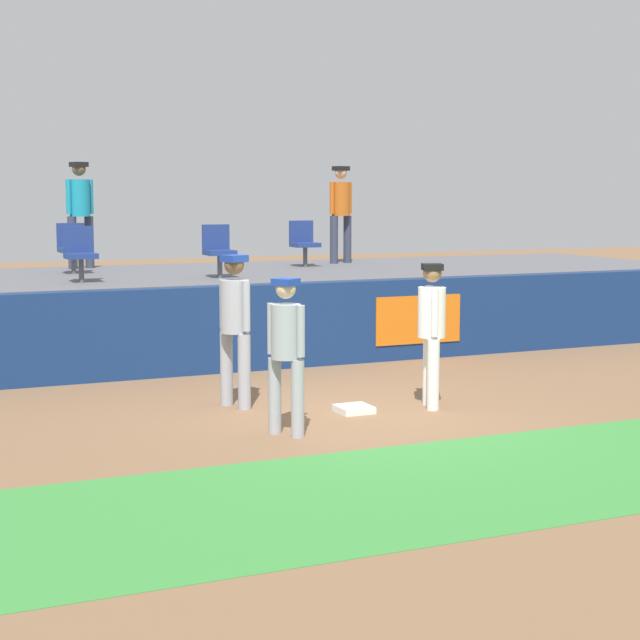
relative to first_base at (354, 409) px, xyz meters
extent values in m
plane|color=brown|center=(0.00, -0.14, -0.04)|extent=(60.00, 60.00, 0.00)
cube|color=#388438|center=(0.00, -3.07, -0.04)|extent=(18.00, 2.80, 0.01)
cube|color=white|center=(0.00, 0.00, 0.00)|extent=(0.40, 0.40, 0.08)
cylinder|color=white|center=(1.04, 0.03, 0.39)|extent=(0.15, 0.15, 0.87)
cylinder|color=white|center=(0.93, -0.26, 0.39)|extent=(0.15, 0.15, 0.87)
cylinder|color=white|center=(0.99, -0.12, 1.13)|extent=(0.43, 0.43, 0.61)
sphere|color=#8C6647|center=(0.99, -0.12, 1.61)|extent=(0.23, 0.23, 0.23)
cube|color=black|center=(0.99, -0.12, 1.68)|extent=(0.30, 0.30, 0.08)
cylinder|color=white|center=(1.06, 0.07, 1.15)|extent=(0.09, 0.09, 0.57)
cylinder|color=white|center=(0.92, -0.31, 1.15)|extent=(0.09, 0.09, 0.57)
ellipsoid|color=brown|center=(1.15, 0.04, 0.90)|extent=(0.18, 0.23, 0.28)
cylinder|color=#9EA3AD|center=(-1.26, -0.63, 0.38)|extent=(0.14, 0.14, 0.84)
cylinder|color=#9EA3AD|center=(-1.09, -0.89, 0.38)|extent=(0.14, 0.14, 0.84)
cylinder|color=#9EA3AD|center=(-1.18, -0.76, 1.09)|extent=(0.45, 0.45, 0.59)
sphere|color=beige|center=(-1.18, -0.76, 1.55)|extent=(0.22, 0.22, 0.22)
cube|color=#193899|center=(-1.18, -0.76, 1.62)|extent=(0.32, 0.32, 0.08)
cylinder|color=#9EA3AD|center=(-1.28, -0.60, 1.11)|extent=(0.09, 0.09, 0.55)
cylinder|color=#9EA3AD|center=(-1.07, -0.93, 1.11)|extent=(0.09, 0.09, 0.55)
cylinder|color=#9EA3AD|center=(-1.25, 1.02, 0.42)|extent=(0.16, 0.16, 0.92)
cylinder|color=#9EA3AD|center=(-1.13, 0.71, 0.42)|extent=(0.16, 0.16, 0.92)
cylinder|color=#9EA3AD|center=(-1.19, 0.87, 1.20)|extent=(0.46, 0.46, 0.64)
sphere|color=brown|center=(-1.19, 0.87, 1.70)|extent=(0.24, 0.24, 0.24)
cube|color=#193899|center=(-1.19, 0.87, 1.78)|extent=(0.33, 0.33, 0.08)
cylinder|color=#9EA3AD|center=(-1.27, 1.07, 1.22)|extent=(0.09, 0.09, 0.60)
cylinder|color=#9EA3AD|center=(-1.11, 0.67, 1.22)|extent=(0.09, 0.09, 0.60)
cube|color=navy|center=(0.00, 3.29, 0.59)|extent=(18.00, 0.24, 1.27)
cube|color=orange|center=(2.65, 3.16, 0.59)|extent=(1.50, 0.02, 0.76)
cube|color=#59595E|center=(0.00, 5.86, 0.60)|extent=(18.00, 4.80, 1.27)
cylinder|color=#4C4C51|center=(-0.12, 4.66, 1.43)|extent=(0.08, 0.08, 0.40)
cube|color=navy|center=(-0.12, 4.66, 1.63)|extent=(0.44, 0.44, 0.08)
cube|color=navy|center=(-0.12, 4.85, 1.87)|extent=(0.44, 0.06, 0.40)
cylinder|color=#4C4C51|center=(-2.30, 4.66, 1.43)|extent=(0.08, 0.08, 0.40)
cube|color=navy|center=(-2.30, 4.66, 1.63)|extent=(0.45, 0.44, 0.08)
cube|color=navy|center=(-2.30, 4.85, 1.87)|extent=(0.45, 0.06, 0.40)
cylinder|color=#4C4C51|center=(-2.09, 6.46, 1.43)|extent=(0.08, 0.08, 0.40)
cube|color=navy|center=(-2.09, 6.46, 1.63)|extent=(0.46, 0.44, 0.08)
cube|color=navy|center=(-2.09, 6.65, 1.87)|extent=(0.46, 0.06, 0.40)
cylinder|color=#4C4C51|center=(2.11, 6.46, 1.43)|extent=(0.08, 0.08, 0.40)
cube|color=navy|center=(2.11, 6.46, 1.63)|extent=(0.46, 0.44, 0.08)
cube|color=navy|center=(2.11, 6.65, 1.87)|extent=(0.46, 0.06, 0.40)
cylinder|color=#33384C|center=(3.28, 7.11, 1.69)|extent=(0.16, 0.16, 0.91)
cylinder|color=#33384C|center=(2.96, 7.03, 1.69)|extent=(0.16, 0.16, 0.91)
cylinder|color=#BF5919|center=(3.12, 7.07, 2.47)|extent=(0.42, 0.42, 0.64)
sphere|color=tan|center=(3.12, 7.07, 2.97)|extent=(0.24, 0.24, 0.24)
cube|color=black|center=(3.12, 7.07, 3.05)|extent=(0.30, 0.30, 0.08)
cylinder|color=#BF5919|center=(3.32, 7.12, 2.49)|extent=(0.09, 0.09, 0.60)
cylinder|color=#BF5919|center=(2.91, 7.02, 2.49)|extent=(0.09, 0.09, 0.60)
cylinder|color=#33384C|center=(-1.57, 7.72, 1.70)|extent=(0.16, 0.16, 0.93)
cylinder|color=#33384C|center=(-1.89, 7.62, 1.70)|extent=(0.16, 0.16, 0.93)
cylinder|color=teal|center=(-1.73, 7.67, 2.49)|extent=(0.45, 0.45, 0.65)
sphere|color=brown|center=(-1.73, 7.67, 3.00)|extent=(0.24, 0.24, 0.24)
cube|color=black|center=(-1.73, 7.67, 3.08)|extent=(0.32, 0.32, 0.08)
cylinder|color=teal|center=(-1.53, 7.74, 2.51)|extent=(0.09, 0.09, 0.61)
cylinder|color=teal|center=(-1.94, 7.60, 2.51)|extent=(0.09, 0.09, 0.61)
camera|label=1|loc=(-5.20, -10.78, 2.54)|focal=57.35mm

